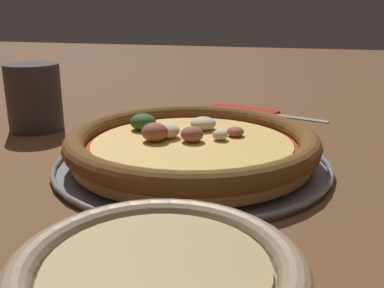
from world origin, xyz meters
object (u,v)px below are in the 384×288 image
drinking_cup (34,97)px  napkin (233,113)px  pizza_tray (192,163)px  pizza (192,144)px  fork (270,114)px

drinking_cup → napkin: bearing=-58.6°
pizza_tray → pizza: (0.00, 0.00, 0.02)m
pizza → napkin: bearing=-0.4°
drinking_cup → pizza: bearing=-110.0°
pizza → napkin: (0.25, -0.00, -0.02)m
napkin → pizza: bearing=179.6°
drinking_cup → fork: (0.18, -0.31, -0.04)m
fork → pizza: bearing=96.0°
pizza_tray → fork: pizza_tray is taller
pizza_tray → pizza: 0.02m
napkin → fork: size_ratio=0.92×
fork → drinking_cup: bearing=47.9°
fork → napkin: bearing=38.5°
pizza → fork: pizza is taller
drinking_cup → fork: bearing=-60.5°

